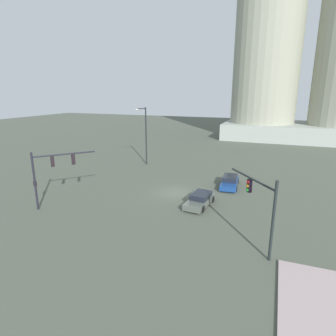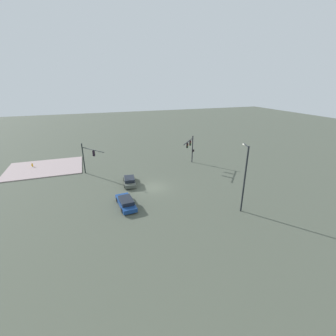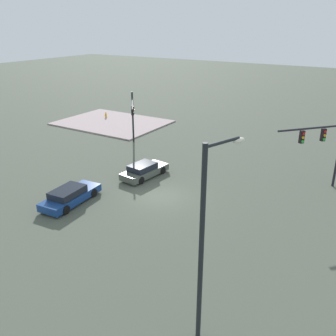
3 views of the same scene
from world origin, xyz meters
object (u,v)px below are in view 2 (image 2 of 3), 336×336
Objects in this scene: traffic_signal_opposite_side at (88,155)px; sedan_car_approaching at (129,181)px; streetlamp_curved_arm at (245,175)px; sedan_car_waiting_far at (126,202)px; traffic_signal_near_corner at (190,146)px; fire_hydrant_on_curb at (32,165)px.

sedan_car_approaching is (-5.78, 6.23, -3.05)m from traffic_signal_opposite_side.
streetlamp_curved_arm is 17.88m from sedan_car_approaching.
streetlamp_curved_arm reaches higher than sedan_car_approaching.
sedan_car_waiting_far is at bearing 172.27° from sedan_car_approaching.
sedan_car_approaching is 7.03m from sedan_car_waiting_far.
traffic_signal_near_corner is at bearing -54.90° from sedan_car_waiting_far.
traffic_signal_near_corner is 1.09× the size of sedan_car_waiting_far.
sedan_car_approaching and sedan_car_waiting_far have the same top height.
streetlamp_curved_arm is 12.00× the size of fire_hydrant_on_curb.
traffic_signal_near_corner is 18.00m from streetlamp_curved_arm.
sedan_car_waiting_far is at bearing 125.00° from fire_hydrant_on_curb.
traffic_signal_near_corner is 1.18× the size of sedan_car_approaching.
fire_hydrant_on_curb is at bearing 55.94° from sedan_car_approaching.
traffic_signal_opposite_side is 25.89m from streetlamp_curved_arm.
traffic_signal_near_corner is at bearing -61.34° from sedan_car_approaching.
sedan_car_waiting_far is at bearing 85.77° from streetlamp_curved_arm.
traffic_signal_near_corner reaches higher than sedan_car_waiting_far.
sedan_car_approaching is at bearing 139.53° from fire_hydrant_on_curb.
streetlamp_curved_arm is 15.42m from sedan_car_waiting_far.
traffic_signal_opposite_side reaches higher than traffic_signal_near_corner.
streetlamp_curved_arm is at bearing 5.92° from traffic_signal_opposite_side.
traffic_signal_near_corner is at bearing 163.81° from fire_hydrant_on_curb.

